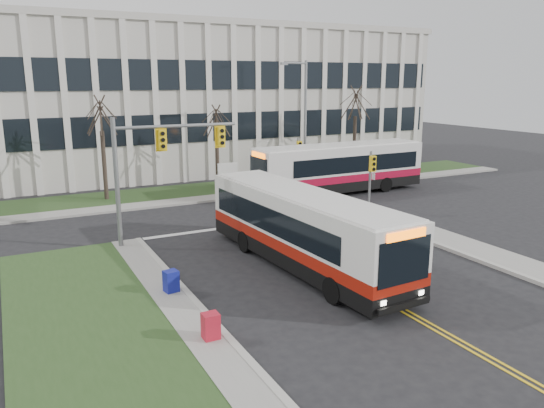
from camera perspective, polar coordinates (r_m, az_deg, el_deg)
The scene contains 18 objects.
ground at distance 22.70m, azimuth 6.53°, elevation -7.14°, with size 120.00×120.00×0.00m, color black.
grass_verge at distance 14.97m, azimuth -16.59°, elevation -18.84°, with size 5.00×26.00×0.12m, color #29451D.
sidewalk_west at distance 15.64m, azimuth -5.28°, elevation -16.76°, with size 1.20×26.00×0.14m, color #9E9B93.
sidewalk_cross at distance 37.75m, azimuth 0.08°, elevation 1.33°, with size 44.00×1.60×0.14m, color #9E9B93.
building_lawn at distance 40.21m, azimuth -1.75°, elevation 2.05°, with size 44.00×5.00×0.12m, color #29451D.
office_building at distance 50.58m, azimuth -7.77°, elevation 11.02°, with size 40.00×16.00×12.00m, color #BCB7AD.
mast_arm_signal at distance 25.83m, azimuth -12.82°, elevation 4.88°, with size 6.11×0.38×6.20m.
signal_pole_near at distance 31.57m, azimuth 10.62°, elevation 3.23°, with size 0.34×0.39×3.80m.
signal_pole_far at distance 38.54m, azimuth 2.87°, elevation 5.23°, with size 0.34×0.39×3.80m.
streetlight at distance 39.37m, azimuth 3.38°, elevation 9.34°, with size 2.15×0.25×9.20m.
directory_sign at distance 38.56m, azimuth -4.80°, elevation 3.20°, with size 1.50×0.12×2.00m.
tree_left at distance 36.19m, azimuth -17.93°, elevation 8.89°, with size 1.80×1.80×7.70m.
tree_mid at distance 38.55m, azimuth -6.00°, elevation 8.74°, with size 1.80×1.80×6.82m.
tree_right at distance 44.11m, azimuth 8.99°, elevation 10.55°, with size 1.80×1.80×8.25m.
bus_main at distance 22.59m, azimuth 3.30°, elevation -2.89°, with size 2.60×12.02×3.21m, color silver, non-canonical shape.
bus_cross at distance 37.66m, azimuth 7.23°, elevation 3.71°, with size 2.75×12.71×3.39m, color silver, non-canonical shape.
newspaper_box_blue at distance 20.34m, azimuth -10.80°, elevation -8.33°, with size 0.50×0.45×0.95m, color navy.
newspaper_box_red at distance 16.73m, azimuth -6.60°, elevation -13.11°, with size 0.50×0.45×0.95m, color #AF1628.
Camera 1 is at (-11.94, -17.62, 7.89)m, focal length 35.00 mm.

